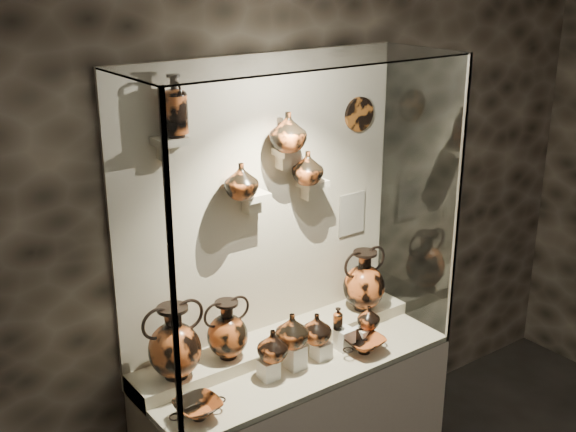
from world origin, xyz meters
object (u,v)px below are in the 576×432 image
object	(u,v)px
jug_a	(272,345)
kylix_left	(198,408)
kylix_right	(364,343)
jug_b	(292,330)
amphora_left	(175,341)
amphora_mid	(227,329)
lekythos_small	(338,317)
ovoid_vase_a	(241,181)
lekythos_tall	(175,103)
ovoid_vase_b	(288,132)
jug_e	(368,317)
amphora_right	(364,280)
ovoid_vase_c	(307,168)
jug_c	(316,328)

from	to	relation	value
jug_a	kylix_left	distance (m)	0.50
kylix_left	kylix_right	bearing A→B (deg)	-14.68
jug_b	kylix_left	world-z (taller)	jug_b
amphora_left	amphora_mid	bearing A→B (deg)	2.44
amphora_left	lekythos_small	xyz separation A→B (m)	(0.88, -0.17, -0.07)
lekythos_small	ovoid_vase_a	xyz separation A→B (m)	(-0.44, 0.24, 0.78)
jug_a	kylix_left	world-z (taller)	jug_a
lekythos_tall	ovoid_vase_b	bearing A→B (deg)	1.65
ovoid_vase_a	jug_a	bearing A→B (deg)	-88.19
jug_a	jug_e	xyz separation A→B (m)	(0.64, -0.01, -0.04)
jug_a	amphora_right	bearing A→B (deg)	22.56
ovoid_vase_b	lekythos_tall	bearing A→B (deg)	167.96
amphora_right	amphora_left	bearing A→B (deg)	169.65
kylix_right	ovoid_vase_b	xyz separation A→B (m)	(-0.26, 0.34, 1.13)
amphora_mid	lekythos_small	xyz separation A→B (m)	(0.58, -0.18, -0.04)
jug_e	ovoid_vase_b	xyz separation A→B (m)	(-0.36, 0.26, 1.04)
jug_a	lekythos_tall	size ratio (longest dim) A/B	0.53
lekythos_tall	ovoid_vase_b	size ratio (longest dim) A/B	1.58
ovoid_vase_c	kylix_right	bearing A→B (deg)	-60.94
jug_a	lekythos_tall	distance (m)	1.29
kylix_right	amphora_mid	bearing A→B (deg)	178.38
jug_c	lekythos_tall	distance (m)	1.40
amphora_left	ovoid_vase_c	bearing A→B (deg)	5.43
amphora_mid	ovoid_vase_a	size ratio (longest dim) A/B	1.77
amphora_left	amphora_mid	xyz separation A→B (m)	(0.30, 0.01, -0.03)
jug_b	kylix_right	world-z (taller)	jug_b
kylix_left	kylix_right	xyz separation A→B (m)	(1.01, -0.01, 0.00)
jug_e	amphora_right	bearing A→B (deg)	77.07
amphora_right	lekythos_small	world-z (taller)	amphora_right
amphora_mid	jug_c	distance (m)	0.48
amphora_mid	kylix_right	xyz separation A→B (m)	(0.68, -0.29, -0.17)
jug_a	jug_e	bearing A→B (deg)	7.59
jug_b	kylix_left	xyz separation A→B (m)	(-0.61, -0.09, -0.17)
amphora_mid	jug_a	bearing A→B (deg)	-40.95
ovoid_vase_a	lekythos_small	bearing A→B (deg)	-25.91
jug_a	ovoid_vase_b	bearing A→B (deg)	50.18
jug_a	jug_b	distance (m)	0.14
jug_a	ovoid_vase_c	distance (m)	0.93
ovoid_vase_c	jug_e	bearing A→B (deg)	-40.64
kylix_right	jug_a	bearing A→B (deg)	-167.55
jug_a	ovoid_vase_b	xyz separation A→B (m)	(0.28, 0.25, 1.00)
amphora_mid	jug_a	distance (m)	0.25
amphora_right	amphora_mid	bearing A→B (deg)	169.23
jug_c	jug_e	bearing A→B (deg)	11.63
amphora_mid	ovoid_vase_b	distance (m)	1.05
amphora_right	jug_a	world-z (taller)	amphora_right
amphora_left	jug_a	size ratio (longest dim) A/B	2.30
amphora_left	jug_e	xyz separation A→B (m)	(1.08, -0.20, -0.11)
jug_a	ovoid_vase_c	size ratio (longest dim) A/B	0.95
jug_a	ovoid_vase_a	xyz separation A→B (m)	(0.00, 0.26, 0.79)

